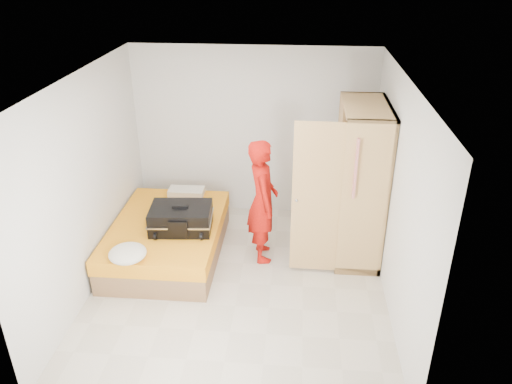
# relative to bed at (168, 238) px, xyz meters

# --- Properties ---
(room) EXTENTS (4.00, 4.02, 2.60)m
(room) POSITION_rel_bed_xyz_m (1.05, -0.59, 1.05)
(room) COLOR beige
(room) RESTS_ON ground
(bed) EXTENTS (1.42, 2.02, 0.50)m
(bed) POSITION_rel_bed_xyz_m (0.00, 0.00, 0.00)
(bed) COLOR brown
(bed) RESTS_ON ground
(wardrobe) EXTENTS (1.17, 1.20, 2.10)m
(wardrobe) POSITION_rel_bed_xyz_m (2.50, 0.27, 0.75)
(wardrobe) COLOR tan
(wardrobe) RESTS_ON ground
(person) EXTENTS (0.52, 0.68, 1.69)m
(person) POSITION_rel_bed_xyz_m (1.29, 0.08, 0.59)
(person) COLOR red
(person) RESTS_ON ground
(suitcase) EXTENTS (0.84, 0.65, 0.34)m
(suitcase) POSITION_rel_bed_xyz_m (0.24, -0.14, 0.40)
(suitcase) COLOR black
(suitcase) RESTS_ON bed
(round_cushion) EXTENTS (0.45, 0.45, 0.17)m
(round_cushion) POSITION_rel_bed_xyz_m (-0.23, -0.90, 0.33)
(round_cushion) COLOR silver
(round_cushion) RESTS_ON bed
(pillow) EXTENTS (0.52, 0.27, 0.09)m
(pillow) POSITION_rel_bed_xyz_m (0.09, 0.85, 0.30)
(pillow) COLOR silver
(pillow) RESTS_ON bed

